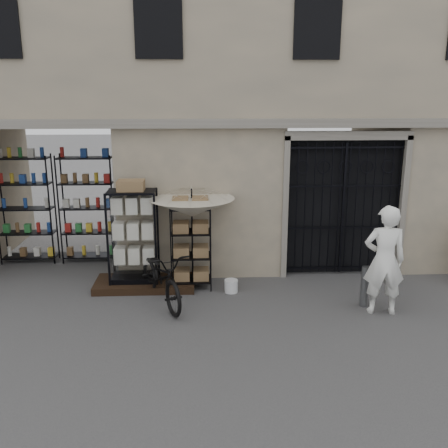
{
  "coord_description": "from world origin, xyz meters",
  "views": [
    {
      "loc": [
        -1.24,
        -8.01,
        3.84
      ],
      "look_at": [
        -0.8,
        1.4,
        1.35
      ],
      "focal_mm": 40.0,
      "sensor_mm": 36.0,
      "label": 1
    }
  ],
  "objects_px": {
    "market_umbrella": "(192,202)",
    "bicycle": "(162,302)",
    "white_bucket": "(231,286)",
    "display_cabinet": "(134,241)",
    "shopkeeper": "(380,312)",
    "steel_bollard": "(364,286)",
    "wire_rack": "(191,246)"
  },
  "relations": [
    {
      "from": "steel_bollard",
      "to": "wire_rack",
      "type": "bearing_deg",
      "value": 161.11
    },
    {
      "from": "white_bucket",
      "to": "bicycle",
      "type": "height_order",
      "value": "bicycle"
    },
    {
      "from": "bicycle",
      "to": "shopkeeper",
      "type": "xyz_separation_m",
      "value": [
        3.96,
        -0.62,
        0.0
      ]
    },
    {
      "from": "white_bucket",
      "to": "shopkeeper",
      "type": "height_order",
      "value": "white_bucket"
    },
    {
      "from": "wire_rack",
      "to": "market_umbrella",
      "type": "bearing_deg",
      "value": 56.35
    },
    {
      "from": "wire_rack",
      "to": "white_bucket",
      "type": "xyz_separation_m",
      "value": [
        0.79,
        -0.31,
        -0.74
      ]
    },
    {
      "from": "market_umbrella",
      "to": "white_bucket",
      "type": "xyz_separation_m",
      "value": [
        0.76,
        -0.4,
        -1.62
      ]
    },
    {
      "from": "white_bucket",
      "to": "shopkeeper",
      "type": "relative_size",
      "value": 0.13
    },
    {
      "from": "market_umbrella",
      "to": "steel_bollard",
      "type": "xyz_separation_m",
      "value": [
        3.17,
        -1.18,
        -1.36
      ]
    },
    {
      "from": "bicycle",
      "to": "white_bucket",
      "type": "bearing_deg",
      "value": -4.92
    },
    {
      "from": "bicycle",
      "to": "shopkeeper",
      "type": "height_order",
      "value": "bicycle"
    },
    {
      "from": "market_umbrella",
      "to": "shopkeeper",
      "type": "relative_size",
      "value": 1.22
    },
    {
      "from": "market_umbrella",
      "to": "white_bucket",
      "type": "relative_size",
      "value": 9.19
    },
    {
      "from": "wire_rack",
      "to": "white_bucket",
      "type": "distance_m",
      "value": 1.12
    },
    {
      "from": "display_cabinet",
      "to": "white_bucket",
      "type": "distance_m",
      "value": 2.14
    },
    {
      "from": "steel_bollard",
      "to": "shopkeeper",
      "type": "xyz_separation_m",
      "value": [
        0.22,
        -0.29,
        -0.39
      ]
    },
    {
      "from": "display_cabinet",
      "to": "wire_rack",
      "type": "bearing_deg",
      "value": -2.55
    },
    {
      "from": "display_cabinet",
      "to": "wire_rack",
      "type": "distance_m",
      "value": 1.15
    },
    {
      "from": "steel_bollard",
      "to": "market_umbrella",
      "type": "bearing_deg",
      "value": 159.58
    },
    {
      "from": "wire_rack",
      "to": "market_umbrella",
      "type": "relative_size",
      "value": 0.73
    },
    {
      "from": "market_umbrella",
      "to": "wire_rack",
      "type": "bearing_deg",
      "value": -105.21
    },
    {
      "from": "market_umbrella",
      "to": "display_cabinet",
      "type": "bearing_deg",
      "value": -178.15
    },
    {
      "from": "white_bucket",
      "to": "steel_bollard",
      "type": "bearing_deg",
      "value": -17.99
    },
    {
      "from": "display_cabinet",
      "to": "white_bucket",
      "type": "xyz_separation_m",
      "value": [
        1.93,
        -0.36,
        -0.85
      ]
    },
    {
      "from": "market_umbrella",
      "to": "bicycle",
      "type": "bearing_deg",
      "value": -123.86
    },
    {
      "from": "wire_rack",
      "to": "bicycle",
      "type": "relative_size",
      "value": 0.88
    },
    {
      "from": "market_umbrella",
      "to": "shopkeeper",
      "type": "height_order",
      "value": "market_umbrella"
    },
    {
      "from": "shopkeeper",
      "to": "display_cabinet",
      "type": "bearing_deg",
      "value": -10.84
    },
    {
      "from": "market_umbrella",
      "to": "bicycle",
      "type": "xyz_separation_m",
      "value": [
        -0.57,
        -0.85,
        -1.74
      ]
    },
    {
      "from": "market_umbrella",
      "to": "bicycle",
      "type": "relative_size",
      "value": 1.21
    },
    {
      "from": "display_cabinet",
      "to": "steel_bollard",
      "type": "xyz_separation_m",
      "value": [
        4.34,
        -1.14,
        -0.59
      ]
    },
    {
      "from": "bicycle",
      "to": "wire_rack",
      "type": "bearing_deg",
      "value": 30.62
    }
  ]
}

